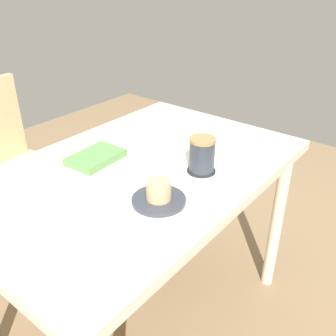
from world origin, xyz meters
The scene contains 11 objects.
ground_plane centered at (0.00, 0.00, -0.01)m, with size 4.40×4.40×0.02m, color #846B4C.
dining_table centered at (0.00, 0.00, 0.63)m, with size 1.12×0.73×0.71m.
wooden_chair centered at (-0.07, 0.74, 0.49)m, with size 0.48×0.48×0.86m.
placemat centered at (-0.02, -0.18, 0.72)m, with size 0.46×0.29×0.00m, color silver.
pastry_plate centered at (-0.12, -0.19, 0.72)m, with size 0.15×0.15×0.01m, color #333842.
pastry centered at (-0.12, -0.19, 0.76)m, with size 0.07×0.07×0.05m, color tan.
coffee_coaster centered at (0.10, -0.18, 0.72)m, with size 0.09×0.09×0.01m, color #232328.
coffee_mug centered at (0.10, -0.18, 0.78)m, with size 0.11×0.08×0.11m.
teaspoon centered at (-0.07, -0.29, 0.72)m, with size 0.01×0.01×0.13m, color silver.
paper_napkin centered at (-0.44, -0.12, 0.72)m, with size 0.15×0.15×0.00m, color white.
small_book centered at (-0.05, 0.14, 0.73)m, with size 0.18×0.12×0.02m, color #598C4C.
Camera 1 is at (-0.78, -0.75, 1.30)m, focal length 40.00 mm.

